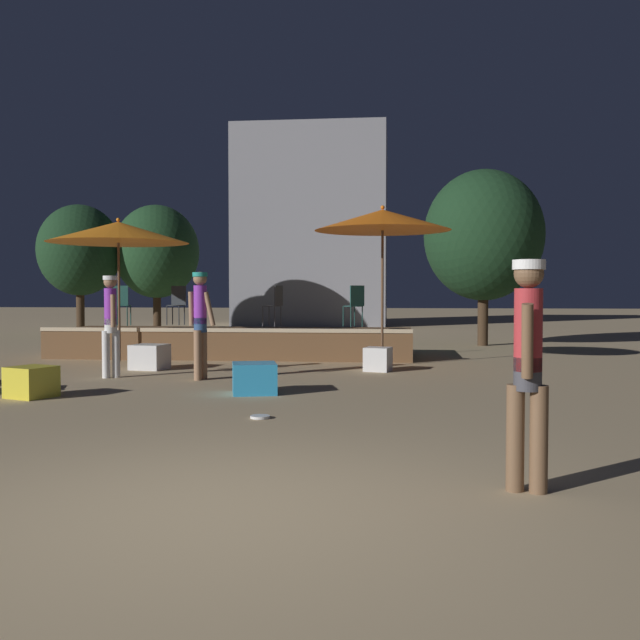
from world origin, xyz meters
TOP-DOWN VIEW (x-y plane):
  - ground_plane at (0.00, 0.00)m, footprint 120.00×120.00m
  - wooden_deck at (-2.46, 11.25)m, footprint 7.95×2.45m
  - patio_umbrella_0 at (0.90, 9.39)m, footprint 2.65×2.65m
  - patio_umbrella_1 at (-4.56, 9.75)m, footprint 2.90×2.90m
  - cube_seat_0 at (-0.83, 5.40)m, footprint 0.74×0.74m
  - cube_seat_2 at (0.84, 8.48)m, footprint 0.54×0.54m
  - cube_seat_4 at (-3.79, 4.71)m, footprint 0.69×0.69m
  - cube_seat_5 at (-3.41, 8.34)m, footprint 0.67×0.67m
  - person_0 at (-3.60, 6.98)m, footprint 0.32×0.41m
  - person_1 at (2.12, 0.70)m, footprint 0.29×0.49m
  - person_2 at (-2.03, 6.88)m, footprint 0.51×0.30m
  - bistro_chair_0 at (-4.96, 10.87)m, footprint 0.40×0.40m
  - bistro_chair_1 at (-3.87, 11.52)m, footprint 0.40×0.41m
  - bistro_chair_2 at (0.28, 10.99)m, footprint 0.48×0.48m
  - bistro_chair_3 at (-1.50, 11.13)m, footprint 0.43×0.43m
  - frisbee_disc at (-0.37, 3.44)m, footprint 0.23×0.23m
  - background_tree_0 at (-7.34, 20.16)m, footprint 3.01×3.01m
  - background_tree_1 at (-9.78, 19.24)m, footprint 2.86×2.86m
  - background_tree_2 at (3.50, 15.01)m, footprint 3.19×3.19m
  - distant_building at (-2.52, 26.73)m, footprint 6.51×4.17m

SIDE VIEW (x-z plane):
  - ground_plane at x=0.00m, z-range 0.00..0.00m
  - frisbee_disc at x=-0.37m, z-range 0.00..0.03m
  - cube_seat_4 at x=-3.79m, z-range 0.00..0.42m
  - cube_seat_2 at x=0.84m, z-range 0.00..0.43m
  - cube_seat_0 at x=-0.83m, z-range 0.00..0.44m
  - cube_seat_5 at x=-3.41m, z-range 0.00..0.47m
  - wooden_deck at x=-2.46m, z-range -0.04..0.65m
  - person_1 at x=2.12m, z-range 0.10..1.78m
  - person_0 at x=-3.60m, z-range 0.11..1.83m
  - person_2 at x=-2.03m, z-range 0.12..1.90m
  - bistro_chair_0 at x=-4.96m, z-range 0.78..1.68m
  - bistro_chair_1 at x=-3.87m, z-range 0.78..1.68m
  - bistro_chair_2 at x=0.28m, z-range 0.78..1.68m
  - bistro_chair_3 at x=-1.50m, z-range 0.78..1.68m
  - patio_umbrella_1 at x=-4.56m, z-range 1.19..4.17m
  - patio_umbrella_0 at x=0.90m, z-range 1.27..4.40m
  - background_tree_0 at x=-7.34m, z-range 0.61..5.15m
  - background_tree_1 at x=-9.78m, z-range 0.65..5.13m
  - background_tree_2 at x=3.50m, z-range 0.60..5.32m
  - distant_building at x=-2.52m, z-range 0.00..8.52m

